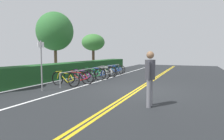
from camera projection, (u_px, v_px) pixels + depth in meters
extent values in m
cube|color=#232628|center=(138.00, 90.00, 9.07)|extent=(39.29, 10.29, 0.05)
cube|color=gold|center=(139.00, 90.00, 9.03)|extent=(35.36, 0.10, 0.00)
cube|color=gold|center=(136.00, 89.00, 9.10)|extent=(35.36, 0.10, 0.00)
cube|color=white|center=(84.00, 86.00, 10.17)|extent=(35.36, 0.12, 0.00)
cylinder|color=#9EA0A5|center=(60.00, 81.00, 9.48)|extent=(0.05, 0.05, 0.72)
cylinder|color=#9EA0A5|center=(78.00, 77.00, 10.95)|extent=(0.05, 0.05, 0.72)
cylinder|color=#9EA0A5|center=(92.00, 74.00, 12.42)|extent=(0.05, 0.05, 0.72)
cylinder|color=#9EA0A5|center=(103.00, 72.00, 13.89)|extent=(0.05, 0.05, 0.72)
cylinder|color=#9EA0A5|center=(111.00, 70.00, 15.35)|extent=(0.05, 0.05, 0.72)
cylinder|color=#9EA0A5|center=(119.00, 69.00, 16.82)|extent=(0.05, 0.05, 0.72)
cylinder|color=#9EA0A5|center=(98.00, 68.00, 13.12)|extent=(7.99, 0.04, 0.04)
torus|color=black|center=(57.00, 79.00, 10.30)|extent=(0.12, 0.75, 0.75)
torus|color=black|center=(73.00, 80.00, 9.81)|extent=(0.12, 0.75, 0.75)
cylinder|color=yellow|center=(63.00, 77.00, 10.11)|extent=(0.08, 0.61, 0.51)
cylinder|color=yellow|center=(64.00, 73.00, 10.06)|extent=(0.09, 0.72, 0.07)
cylinder|color=yellow|center=(69.00, 78.00, 9.94)|extent=(0.05, 0.17, 0.46)
cylinder|color=yellow|center=(71.00, 81.00, 9.90)|extent=(0.07, 0.39, 0.19)
cylinder|color=yellow|center=(72.00, 77.00, 9.85)|extent=(0.06, 0.26, 0.32)
cylinder|color=yellow|center=(58.00, 76.00, 10.26)|extent=(0.05, 0.14, 0.34)
cube|color=black|center=(70.00, 73.00, 9.89)|extent=(0.10, 0.21, 0.05)
cylinder|color=yellow|center=(59.00, 71.00, 10.21)|extent=(0.46, 0.06, 0.03)
torus|color=black|center=(69.00, 78.00, 10.88)|extent=(0.18, 0.71, 0.71)
torus|color=black|center=(87.00, 78.00, 10.64)|extent=(0.18, 0.71, 0.71)
cylinder|color=red|center=(76.00, 76.00, 10.79)|extent=(0.14, 0.61, 0.49)
cylinder|color=red|center=(77.00, 72.00, 10.75)|extent=(0.16, 0.72, 0.07)
cylinder|color=red|center=(82.00, 77.00, 10.71)|extent=(0.06, 0.18, 0.44)
cylinder|color=red|center=(84.00, 79.00, 10.69)|extent=(0.10, 0.39, 0.18)
cylinder|color=red|center=(85.00, 76.00, 10.66)|extent=(0.08, 0.26, 0.30)
cylinder|color=red|center=(70.00, 75.00, 10.86)|extent=(0.06, 0.14, 0.32)
cube|color=black|center=(83.00, 72.00, 10.67)|extent=(0.11, 0.21, 0.05)
cylinder|color=red|center=(71.00, 71.00, 10.83)|extent=(0.46, 0.11, 0.03)
torus|color=black|center=(74.00, 76.00, 11.76)|extent=(0.15, 0.73, 0.73)
torus|color=black|center=(91.00, 76.00, 11.49)|extent=(0.15, 0.73, 0.73)
cylinder|color=purple|center=(80.00, 74.00, 11.65)|extent=(0.11, 0.59, 0.50)
cylinder|color=purple|center=(81.00, 71.00, 11.61)|extent=(0.13, 0.70, 0.07)
cylinder|color=purple|center=(86.00, 75.00, 11.56)|extent=(0.06, 0.17, 0.45)
cylinder|color=purple|center=(88.00, 77.00, 11.54)|extent=(0.09, 0.38, 0.18)
cylinder|color=purple|center=(89.00, 74.00, 11.51)|extent=(0.07, 0.26, 0.31)
cylinder|color=purple|center=(75.00, 73.00, 11.73)|extent=(0.05, 0.14, 0.33)
cube|color=black|center=(87.00, 71.00, 11.52)|extent=(0.11, 0.21, 0.05)
cylinder|color=purple|center=(76.00, 70.00, 11.70)|extent=(0.46, 0.09, 0.03)
torus|color=black|center=(85.00, 74.00, 12.41)|extent=(0.16, 0.77, 0.77)
torus|color=black|center=(100.00, 75.00, 12.16)|extent=(0.16, 0.77, 0.77)
cylinder|color=#198C38|center=(91.00, 73.00, 12.31)|extent=(0.11, 0.57, 0.53)
cylinder|color=#198C38|center=(92.00, 69.00, 12.27)|extent=(0.13, 0.68, 0.07)
cylinder|color=#198C38|center=(96.00, 73.00, 12.23)|extent=(0.06, 0.17, 0.47)
cylinder|color=#198C38|center=(97.00, 76.00, 12.21)|extent=(0.08, 0.36, 0.19)
cylinder|color=#198C38|center=(98.00, 72.00, 12.17)|extent=(0.07, 0.25, 0.32)
cylinder|color=#198C38|center=(86.00, 71.00, 12.39)|extent=(0.05, 0.14, 0.35)
cube|color=black|center=(97.00, 69.00, 12.19)|extent=(0.11, 0.21, 0.05)
cylinder|color=#198C38|center=(87.00, 68.00, 12.36)|extent=(0.46, 0.09, 0.03)
torus|color=black|center=(93.00, 73.00, 13.38)|extent=(0.18, 0.73, 0.73)
torus|color=black|center=(106.00, 74.00, 12.84)|extent=(0.18, 0.73, 0.73)
cylinder|color=#1947B7|center=(98.00, 72.00, 13.17)|extent=(0.14, 0.57, 0.50)
cylinder|color=#1947B7|center=(99.00, 69.00, 13.12)|extent=(0.16, 0.68, 0.07)
cylinder|color=#1947B7|center=(102.00, 72.00, 12.99)|extent=(0.06, 0.17, 0.45)
cylinder|color=#1947B7|center=(103.00, 75.00, 12.94)|extent=(0.10, 0.37, 0.18)
cylinder|color=#1947B7|center=(104.00, 71.00, 12.89)|extent=(0.08, 0.25, 0.31)
cylinder|color=#1947B7|center=(94.00, 71.00, 13.34)|extent=(0.06, 0.14, 0.33)
cube|color=black|center=(103.00, 69.00, 12.93)|extent=(0.11, 0.21, 0.05)
cylinder|color=#1947B7|center=(95.00, 67.00, 13.30)|extent=(0.46, 0.11, 0.03)
torus|color=black|center=(98.00, 72.00, 14.06)|extent=(0.17, 0.73, 0.73)
torus|color=black|center=(112.00, 72.00, 13.81)|extent=(0.17, 0.73, 0.73)
cylinder|color=white|center=(103.00, 71.00, 13.96)|extent=(0.13, 0.60, 0.50)
cylinder|color=white|center=(104.00, 68.00, 13.92)|extent=(0.15, 0.72, 0.07)
cylinder|color=white|center=(108.00, 71.00, 13.87)|extent=(0.06, 0.18, 0.45)
cylinder|color=white|center=(110.00, 73.00, 13.86)|extent=(0.10, 0.38, 0.18)
cylinder|color=white|center=(111.00, 70.00, 13.82)|extent=(0.08, 0.26, 0.31)
cylinder|color=white|center=(99.00, 70.00, 14.03)|extent=(0.06, 0.14, 0.33)
cube|color=black|center=(109.00, 68.00, 13.84)|extent=(0.11, 0.21, 0.05)
cylinder|color=white|center=(99.00, 67.00, 14.00)|extent=(0.46, 0.10, 0.03)
torus|color=black|center=(102.00, 71.00, 15.15)|extent=(0.22, 0.72, 0.72)
torus|color=black|center=(112.00, 71.00, 14.57)|extent=(0.22, 0.72, 0.72)
cylinder|color=white|center=(105.00, 70.00, 14.93)|extent=(0.17, 0.56, 0.49)
cylinder|color=white|center=(106.00, 67.00, 14.87)|extent=(0.19, 0.66, 0.07)
cylinder|color=white|center=(109.00, 70.00, 14.73)|extent=(0.07, 0.17, 0.44)
cylinder|color=white|center=(110.00, 72.00, 14.68)|extent=(0.12, 0.36, 0.18)
cylinder|color=white|center=(111.00, 69.00, 14.62)|extent=(0.09, 0.25, 0.30)
cylinder|color=white|center=(102.00, 69.00, 15.11)|extent=(0.07, 0.14, 0.33)
cube|color=black|center=(110.00, 67.00, 14.67)|extent=(0.12, 0.21, 0.05)
cylinder|color=white|center=(103.00, 66.00, 15.06)|extent=(0.45, 0.14, 0.03)
torus|color=black|center=(108.00, 70.00, 15.83)|extent=(0.16, 0.73, 0.73)
torus|color=black|center=(119.00, 70.00, 15.30)|extent=(0.16, 0.73, 0.73)
cylinder|color=#1947B7|center=(112.00, 69.00, 15.62)|extent=(0.12, 0.59, 0.50)
cylinder|color=#1947B7|center=(113.00, 66.00, 15.57)|extent=(0.13, 0.70, 0.07)
cylinder|color=#1947B7|center=(116.00, 69.00, 15.45)|extent=(0.06, 0.17, 0.45)
cylinder|color=#1947B7|center=(117.00, 71.00, 15.40)|extent=(0.09, 0.37, 0.19)
cylinder|color=#1947B7|center=(118.00, 68.00, 15.35)|extent=(0.07, 0.26, 0.31)
cylinder|color=#1947B7|center=(109.00, 68.00, 15.79)|extent=(0.05, 0.14, 0.33)
cube|color=black|center=(117.00, 66.00, 15.39)|extent=(0.11, 0.21, 0.05)
cylinder|color=#1947B7|center=(109.00, 65.00, 15.74)|extent=(0.46, 0.09, 0.03)
torus|color=black|center=(112.00, 69.00, 16.62)|extent=(0.25, 0.69, 0.71)
torus|color=black|center=(122.00, 70.00, 16.02)|extent=(0.25, 0.69, 0.71)
cylinder|color=#1947B7|center=(116.00, 68.00, 16.39)|extent=(0.19, 0.54, 0.48)
cylinder|color=#1947B7|center=(116.00, 66.00, 16.33)|extent=(0.21, 0.64, 0.07)
cylinder|color=#1947B7|center=(119.00, 69.00, 16.19)|extent=(0.08, 0.16, 0.43)
cylinder|color=#1947B7|center=(120.00, 70.00, 16.14)|extent=(0.13, 0.35, 0.18)
cylinder|color=#1947B7|center=(121.00, 68.00, 16.08)|extent=(0.10, 0.24, 0.30)
cylinder|color=#1947B7|center=(113.00, 67.00, 16.58)|extent=(0.07, 0.13, 0.32)
cube|color=black|center=(120.00, 66.00, 16.13)|extent=(0.13, 0.21, 0.05)
cylinder|color=#1947B7|center=(113.00, 65.00, 16.53)|extent=(0.45, 0.15, 0.03)
cylinder|color=slate|center=(149.00, 94.00, 6.05)|extent=(0.14, 0.14, 0.87)
cylinder|color=slate|center=(150.00, 92.00, 6.31)|extent=(0.14, 0.14, 0.87)
cylinder|color=#3F3F47|center=(150.00, 70.00, 6.12)|extent=(0.32, 0.32, 0.61)
sphere|color=#8C6647|center=(150.00, 55.00, 6.08)|extent=(0.23, 0.23, 0.23)
cylinder|color=#3F3F47|center=(149.00, 71.00, 5.93)|extent=(0.09, 0.09, 0.55)
cylinder|color=#3F3F47|center=(151.00, 70.00, 6.30)|extent=(0.09, 0.09, 0.55)
cylinder|color=gray|center=(41.00, 66.00, 8.69)|extent=(0.06, 0.06, 2.23)
cube|color=white|center=(41.00, 45.00, 8.61)|extent=(0.36, 0.03, 0.24)
cube|color=#1C4C21|center=(79.00, 68.00, 15.44)|extent=(16.99, 1.27, 0.99)
cylinder|color=brown|center=(56.00, 61.00, 15.57)|extent=(0.23, 0.23, 2.02)
ellipsoid|color=#2D6B30|center=(55.00, 31.00, 15.36)|extent=(2.87, 2.87, 3.00)
cylinder|color=#473323|center=(93.00, 59.00, 21.62)|extent=(0.29, 0.29, 2.03)
ellipsoid|color=#387533|center=(93.00, 42.00, 21.46)|extent=(2.51, 2.51, 1.81)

